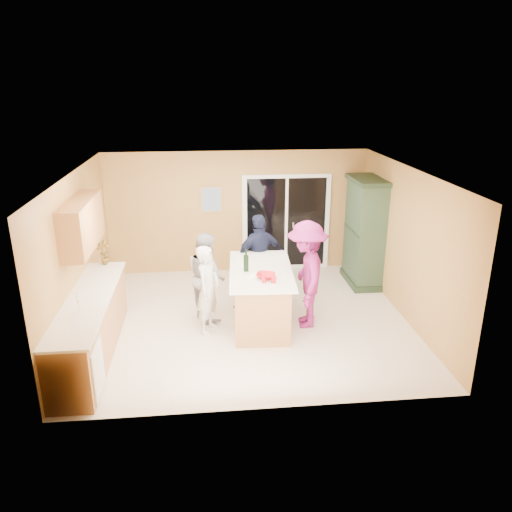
{
  "coord_description": "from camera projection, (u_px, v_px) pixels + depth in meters",
  "views": [
    {
      "loc": [
        -0.67,
        -7.82,
        3.97
      ],
      "look_at": [
        0.15,
        0.1,
        1.15
      ],
      "focal_mm": 35.0,
      "sensor_mm": 36.0,
      "label": 1
    }
  ],
  "objects": [
    {
      "name": "wall_right",
      "position": [
        407.0,
        245.0,
        8.55
      ],
      "size": [
        0.1,
        5.0,
        2.6
      ],
      "primitive_type": "cube",
      "color": "#F0C663",
      "rests_on": "ground"
    },
    {
      "name": "woman_white",
      "position": [
        208.0,
        290.0,
        8.11
      ],
      "size": [
        0.54,
        0.64,
        1.49
      ],
      "primitive_type": "imported",
      "rotation": [
        0.0,
        0.0,
        1.16
      ],
      "color": "silver",
      "rests_on": "floor"
    },
    {
      "name": "left_cabinet_run",
      "position": [
        89.0,
        332.0,
        7.34
      ],
      "size": [
        0.65,
        3.05,
        1.24
      ],
      "color": "#B57A46",
      "rests_on": "floor"
    },
    {
      "name": "ceiling",
      "position": [
        247.0,
        172.0,
        7.85
      ],
      "size": [
        5.5,
        5.0,
        0.1
      ],
      "primitive_type": "cube",
      "color": "white",
      "rests_on": "wall_back"
    },
    {
      "name": "white_plate",
      "position": [
        255.0,
        275.0,
        8.01
      ],
      "size": [
        0.24,
        0.24,
        0.01
      ],
      "primitive_type": "cylinder",
      "rotation": [
        0.0,
        0.0,
        0.28
      ],
      "color": "white",
      "rests_on": "kitchen_island"
    },
    {
      "name": "wall_front",
      "position": [
        266.0,
        317.0,
        5.94
      ],
      "size": [
        5.5,
        0.1,
        2.6
      ],
      "primitive_type": "cube",
      "color": "#F0C663",
      "rests_on": "ground"
    },
    {
      "name": "woman_grey",
      "position": [
        207.0,
        276.0,
        8.6
      ],
      "size": [
        0.84,
        0.93,
        1.55
      ],
      "primitive_type": "imported",
      "rotation": [
        0.0,
        0.0,
        1.99
      ],
      "color": "#A0A0A2",
      "rests_on": "floor"
    },
    {
      "name": "tumbler_near",
      "position": [
        264.0,
        280.0,
        7.72
      ],
      "size": [
        0.07,
        0.07,
        0.1
      ],
      "primitive_type": "cylinder",
      "rotation": [
        0.0,
        0.0,
        -0.04
      ],
      "color": "red",
      "rests_on": "kitchen_island"
    },
    {
      "name": "serving_bowl",
      "position": [
        266.0,
        276.0,
        7.9
      ],
      "size": [
        0.38,
        0.38,
        0.07
      ],
      "primitive_type": "imported",
      "rotation": [
        0.0,
        0.0,
        -0.36
      ],
      "color": "red",
      "rests_on": "kitchen_island"
    },
    {
      "name": "wall_back",
      "position": [
        237.0,
        212.0,
        10.63
      ],
      "size": [
        5.5,
        0.1,
        2.6
      ],
      "primitive_type": "cube",
      "color": "#F0C663",
      "rests_on": "ground"
    },
    {
      "name": "sliding_door",
      "position": [
        286.0,
        223.0,
        10.78
      ],
      "size": [
        1.9,
        0.07,
        2.1
      ],
      "color": "white",
      "rests_on": "floor"
    },
    {
      "name": "framed_picture",
      "position": [
        211.0,
        199.0,
        10.45
      ],
      "size": [
        0.46,
        0.04,
        0.56
      ],
      "color": "tan",
      "rests_on": "wall_back"
    },
    {
      "name": "wine_bottle",
      "position": [
        246.0,
        263.0,
        8.15
      ],
      "size": [
        0.09,
        0.09,
        0.37
      ],
      "rotation": [
        0.0,
        0.0,
        0.33
      ],
      "color": "black",
      "rests_on": "kitchen_island"
    },
    {
      "name": "tulip_vase",
      "position": [
        104.0,
        253.0,
        8.59
      ],
      "size": [
        0.26,
        0.22,
        0.43
      ],
      "primitive_type": "imported",
      "rotation": [
        0.0,
        0.0,
        -0.35
      ],
      "color": "#9E2D0F",
      "rests_on": "left_cabinet_run"
    },
    {
      "name": "floor",
      "position": [
        248.0,
        320.0,
        8.72
      ],
      "size": [
        5.5,
        5.5,
        0.0
      ],
      "primitive_type": "plane",
      "color": "silver",
      "rests_on": "ground"
    },
    {
      "name": "wall_left",
      "position": [
        78.0,
        255.0,
        8.02
      ],
      "size": [
        0.1,
        5.0,
        2.6
      ],
      "primitive_type": "cube",
      "color": "#F0C663",
      "rests_on": "ground"
    },
    {
      "name": "tumbler_far",
      "position": [
        273.0,
        279.0,
        7.71
      ],
      "size": [
        0.1,
        0.1,
        0.11
      ],
      "primitive_type": "cylinder",
      "rotation": [
        0.0,
        0.0,
        -0.28
      ],
      "color": "red",
      "rests_on": "kitchen_island"
    },
    {
      "name": "woman_magenta",
      "position": [
        306.0,
        275.0,
        8.28
      ],
      "size": [
        0.79,
        1.24,
        1.82
      ],
      "primitive_type": "imported",
      "rotation": [
        0.0,
        0.0,
        -1.67
      ],
      "color": "#96206A",
      "rests_on": "floor"
    },
    {
      "name": "kitchen_island",
      "position": [
        261.0,
        298.0,
        8.46
      ],
      "size": [
        1.15,
        1.96,
        1.0
      ],
      "rotation": [
        0.0,
        0.0,
        -0.06
      ],
      "color": "#B57A46",
      "rests_on": "floor"
    },
    {
      "name": "woman_navy",
      "position": [
        260.0,
        258.0,
        9.3
      ],
      "size": [
        1.05,
        0.68,
        1.66
      ],
      "primitive_type": "imported",
      "rotation": [
        0.0,
        0.0,
        3.45
      ],
      "color": "#181D36",
      "rests_on": "floor"
    },
    {
      "name": "upper_cabinets",
      "position": [
        82.0,
        224.0,
        7.66
      ],
      "size": [
        0.35,
        1.6,
        0.75
      ],
      "primitive_type": "cube",
      "color": "#B57A46",
      "rests_on": "wall_left"
    },
    {
      "name": "green_hutch",
      "position": [
        365.0,
        233.0,
        10.01
      ],
      "size": [
        0.63,
        1.19,
        2.18
      ],
      "color": "#1F321F",
      "rests_on": "floor"
    }
  ]
}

